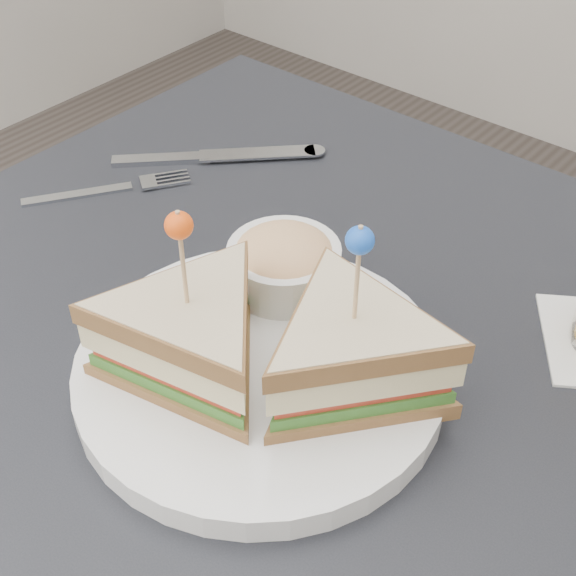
% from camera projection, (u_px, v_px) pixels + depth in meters
% --- Properties ---
extents(table, '(0.80, 0.80, 0.75)m').
position_uv_depth(table, '(273.00, 393.00, 0.74)').
color(table, black).
rests_on(table, ground).
extents(plate_meal, '(0.38, 0.38, 0.17)m').
position_uv_depth(plate_meal, '(269.00, 342.00, 0.61)').
color(plate_meal, white).
rests_on(plate_meal, table).
extents(cutlery_fork, '(0.12, 0.16, 0.01)m').
position_uv_depth(cutlery_fork, '(115.00, 188.00, 0.86)').
color(cutlery_fork, '#B8BEC4').
rests_on(cutlery_fork, table).
extents(cutlery_knife, '(0.18, 0.19, 0.01)m').
position_uv_depth(cutlery_knife, '(209.00, 157.00, 0.90)').
color(cutlery_knife, '#B7BCC3').
rests_on(cutlery_knife, table).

